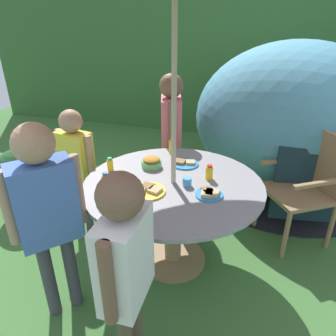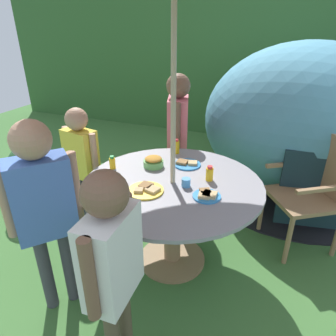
% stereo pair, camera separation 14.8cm
% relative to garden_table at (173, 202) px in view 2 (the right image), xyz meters
% --- Properties ---
extents(ground_plane, '(10.00, 10.00, 0.02)m').
position_rel_garden_table_xyz_m(ground_plane, '(0.00, 0.00, -0.57)').
color(ground_plane, '#3D6B33').
extents(hedge_backdrop, '(9.00, 0.70, 2.18)m').
position_rel_garden_table_xyz_m(hedge_backdrop, '(0.00, 3.54, 0.53)').
color(hedge_backdrop, '#33602D').
rests_on(hedge_backdrop, ground_plane).
extents(garden_table, '(1.32, 1.32, 0.74)m').
position_rel_garden_table_xyz_m(garden_table, '(0.00, 0.00, 0.00)').
color(garden_table, '#93704C').
rests_on(garden_table, ground_plane).
extents(wooden_chair, '(0.68, 0.68, 0.99)m').
position_rel_garden_table_xyz_m(wooden_chair, '(1.01, 0.67, -0.01)').
color(wooden_chair, '#93704C').
rests_on(wooden_chair, ground_plane).
extents(dome_tent, '(2.50, 2.50, 1.64)m').
position_rel_garden_table_xyz_m(dome_tent, '(0.88, 1.68, 0.25)').
color(dome_tent, teal).
rests_on(dome_tent, ground_plane).
extents(potted_plant, '(0.46, 0.46, 0.66)m').
position_rel_garden_table_xyz_m(potted_plant, '(-1.71, 0.32, -0.19)').
color(potted_plant, brown).
rests_on(potted_plant, ground_plane).
extents(child_in_pink_shirt, '(0.29, 0.44, 1.36)m').
position_rel_garden_table_xyz_m(child_in_pink_shirt, '(-0.30, 0.93, 0.31)').
color(child_in_pink_shirt, brown).
rests_on(child_in_pink_shirt, ground_plane).
extents(child_in_yellow_shirt, '(0.39, 0.22, 1.15)m').
position_rel_garden_table_xyz_m(child_in_yellow_shirt, '(-0.95, 0.20, 0.17)').
color(child_in_yellow_shirt, '#3F3F47').
rests_on(child_in_yellow_shirt, ground_plane).
extents(child_in_blue_shirt, '(0.37, 0.39, 1.34)m').
position_rel_garden_table_xyz_m(child_in_blue_shirt, '(-0.58, -0.67, 0.29)').
color(child_in_blue_shirt, '#3F3F47').
rests_on(child_in_blue_shirt, ground_plane).
extents(child_in_white_shirt, '(0.21, 0.43, 1.25)m').
position_rel_garden_table_xyz_m(child_in_white_shirt, '(0.03, -0.90, 0.24)').
color(child_in_white_shirt, brown).
rests_on(child_in_white_shirt, ground_plane).
extents(snack_bowl, '(0.16, 0.16, 0.09)m').
position_rel_garden_table_xyz_m(snack_bowl, '(-0.24, 0.20, 0.22)').
color(snack_bowl, '#66B259').
rests_on(snack_bowl, garden_table).
extents(plate_near_left, '(0.19, 0.19, 0.03)m').
position_rel_garden_table_xyz_m(plate_near_left, '(-0.27, -0.43, 0.19)').
color(plate_near_left, '#338CD8').
rests_on(plate_near_left, garden_table).
extents(plate_center_back, '(0.19, 0.19, 0.03)m').
position_rel_garden_table_xyz_m(plate_center_back, '(0.28, -0.11, 0.19)').
color(plate_center_back, '#338CD8').
rests_on(plate_center_back, garden_table).
extents(plate_mid_left, '(0.25, 0.25, 0.03)m').
position_rel_garden_table_xyz_m(plate_mid_left, '(-0.13, -0.19, 0.19)').
color(plate_mid_left, yellow).
rests_on(plate_mid_left, garden_table).
extents(plate_far_left, '(0.22, 0.22, 0.03)m').
position_rel_garden_table_xyz_m(plate_far_left, '(0.00, 0.32, 0.19)').
color(plate_far_left, '#338CD8').
rests_on(plate_far_left, garden_table).
extents(juice_bottle_near_right, '(0.06, 0.06, 0.12)m').
position_rel_garden_table_xyz_m(juice_bottle_near_right, '(0.24, 0.13, 0.23)').
color(juice_bottle_near_right, yellow).
rests_on(juice_bottle_near_right, garden_table).
extents(juice_bottle_far_right, '(0.05, 0.05, 0.13)m').
position_rel_garden_table_xyz_m(juice_bottle_far_right, '(-0.42, -0.24, 0.24)').
color(juice_bottle_far_right, yellow).
rests_on(juice_bottle_far_right, garden_table).
extents(juice_bottle_center_front, '(0.06, 0.06, 0.13)m').
position_rel_garden_table_xyz_m(juice_bottle_center_front, '(-0.17, 0.53, 0.24)').
color(juice_bottle_center_front, yellow).
rests_on(juice_bottle_center_front, garden_table).
extents(juice_bottle_mid_right, '(0.05, 0.05, 0.11)m').
position_rel_garden_table_xyz_m(juice_bottle_mid_right, '(-0.53, 0.04, 0.22)').
color(juice_bottle_mid_right, yellow).
rests_on(juice_bottle_mid_right, garden_table).
extents(cup_near, '(0.06, 0.06, 0.06)m').
position_rel_garden_table_xyz_m(cup_near, '(0.11, -0.02, 0.21)').
color(cup_near, '#4C99D8').
rests_on(cup_near, garden_table).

